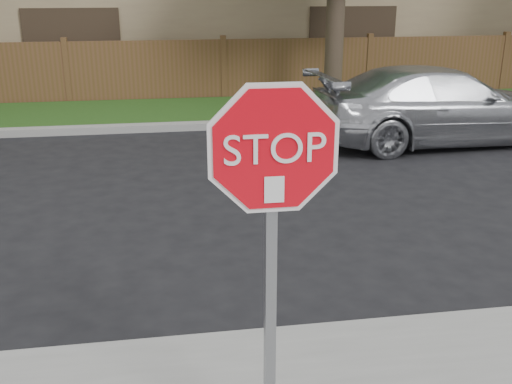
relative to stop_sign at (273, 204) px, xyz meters
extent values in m
plane|color=black|center=(1.11, 1.48, -1.83)|extent=(90.00, 90.00, 0.00)
cube|color=gray|center=(1.11, 9.63, -1.75)|extent=(70.00, 0.30, 0.15)
cube|color=#1E4714|center=(1.11, 11.28, -1.77)|extent=(70.00, 3.00, 0.12)
cube|color=brown|center=(1.11, 12.88, -1.03)|extent=(70.00, 0.12, 1.60)
cylinder|color=#382B21|center=(3.61, 11.18, 0.13)|extent=(0.44, 0.44, 3.92)
cube|color=gray|center=(0.00, 0.05, -0.58)|extent=(0.06, 0.06, 2.30)
cylinder|color=white|center=(0.00, -0.02, 0.32)|extent=(1.01, 0.02, 1.01)
cylinder|color=red|center=(0.00, -0.03, 0.32)|extent=(0.93, 0.02, 0.93)
cube|color=white|center=(0.00, -0.05, 0.10)|extent=(0.11, 0.00, 0.15)
imported|color=silver|center=(4.77, 7.76, -1.09)|extent=(5.22, 2.39, 1.48)
camera|label=1|loc=(-0.58, -3.05, 1.16)|focal=42.00mm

